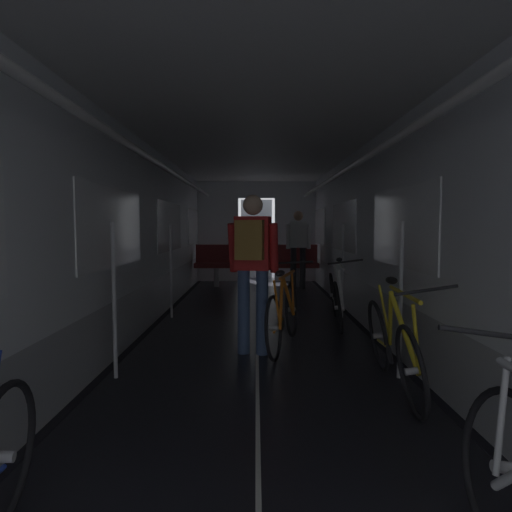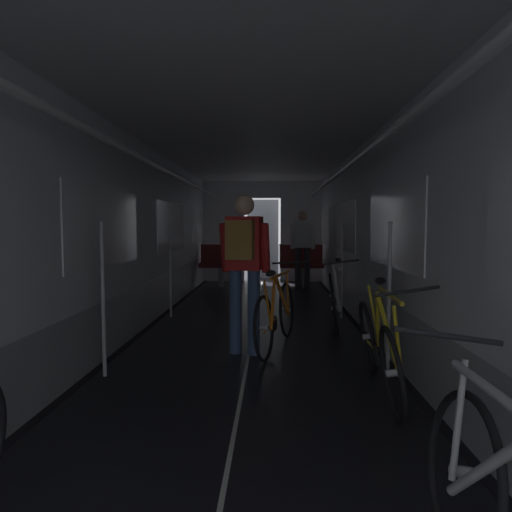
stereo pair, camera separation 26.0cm
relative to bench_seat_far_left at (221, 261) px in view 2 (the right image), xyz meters
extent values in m
cube|color=black|center=(-0.51, -4.82, -0.56)|extent=(0.08, 11.50, 0.01)
cube|color=black|center=(2.31, -4.82, -0.56)|extent=(0.08, 11.50, 0.01)
cube|color=beige|center=(0.90, -4.82, -0.56)|extent=(0.03, 11.27, 0.00)
cube|color=#9EA0A5|center=(-0.61, -4.82, -0.27)|extent=(0.12, 11.50, 0.60)
cube|color=silver|center=(-0.61, -4.82, 0.96)|extent=(0.12, 11.50, 1.85)
cube|color=white|center=(-0.54, -5.40, 0.78)|extent=(0.02, 1.90, 0.80)
cube|color=white|center=(-0.54, -2.52, 0.78)|extent=(0.02, 1.90, 0.80)
cube|color=white|center=(-0.54, 0.35, 0.78)|extent=(0.02, 1.90, 0.80)
cube|color=yellow|center=(-0.54, -4.62, 0.78)|extent=(0.01, 0.20, 0.28)
cylinder|color=white|center=(-0.27, -4.82, 1.53)|extent=(0.07, 11.04, 0.07)
cylinder|color=#B7BABF|center=(-0.37, -5.97, 0.13)|extent=(0.04, 0.04, 1.40)
cylinder|color=#B7BABF|center=(-0.37, -3.37, 0.13)|extent=(0.04, 0.04, 1.40)
cube|color=#9EA0A5|center=(2.41, -4.82, -0.27)|extent=(0.12, 11.50, 0.60)
cube|color=silver|center=(2.41, -4.82, 0.96)|extent=(0.12, 11.50, 1.85)
cube|color=white|center=(2.35, -5.40, 0.78)|extent=(0.02, 1.90, 0.80)
cube|color=white|center=(2.35, -2.52, 0.78)|extent=(0.02, 1.90, 0.80)
cube|color=white|center=(2.35, 0.35, 0.78)|extent=(0.02, 1.90, 0.80)
cube|color=yellow|center=(2.35, -5.08, 0.78)|extent=(0.01, 0.20, 0.28)
cylinder|color=white|center=(2.07, -4.82, 1.53)|extent=(0.07, 11.04, 0.07)
cylinder|color=#B7BABF|center=(2.17, -5.97, 0.13)|extent=(0.04, 0.04, 1.40)
cylinder|color=#B7BABF|center=(2.17, -3.37, 0.13)|extent=(0.04, 0.04, 1.40)
cube|color=silver|center=(-0.05, 0.99, 0.66)|extent=(1.00, 0.12, 2.45)
cube|color=silver|center=(1.85, 0.99, 0.66)|extent=(1.00, 0.12, 2.45)
cube|color=silver|center=(0.90, 0.99, 1.68)|extent=(0.90, 0.12, 0.40)
cube|color=#4C4F54|center=(0.90, 1.69, 0.46)|extent=(0.81, 0.04, 2.05)
cube|color=silver|center=(0.90, -4.82, 1.94)|extent=(3.14, 11.62, 0.12)
cylinder|color=gray|center=(0.00, -0.07, -0.35)|extent=(0.12, 0.12, 0.44)
cube|color=maroon|center=(0.00, -0.07, -0.08)|extent=(0.96, 0.44, 0.10)
cube|color=maroon|center=(0.00, 0.12, 0.17)|extent=(0.96, 0.08, 0.40)
torus|color=gray|center=(-0.43, 0.15, 0.37)|extent=(0.14, 0.14, 0.02)
cylinder|color=gray|center=(1.80, -0.07, -0.35)|extent=(0.12, 0.12, 0.44)
cube|color=maroon|center=(1.80, -0.07, -0.08)|extent=(0.96, 0.44, 0.10)
cube|color=maroon|center=(1.80, 0.12, 0.17)|extent=(0.96, 0.08, 0.40)
torus|color=gray|center=(1.37, 0.15, 0.37)|extent=(0.14, 0.14, 0.02)
torus|color=black|center=(2.05, -3.33, -0.24)|extent=(0.20, 0.68, 0.67)
cylinder|color=#B2B2B7|center=(2.05, -3.33, -0.24)|extent=(0.10, 0.06, 0.06)
torus|color=black|center=(1.93, -4.34, -0.24)|extent=(0.20, 0.68, 0.67)
cylinder|color=#B2B2B7|center=(1.93, -4.34, -0.24)|extent=(0.10, 0.06, 0.06)
cylinder|color=silver|center=(2.00, -4.03, -0.02)|extent=(0.06, 0.55, 0.56)
cylinder|color=silver|center=(2.04, -3.63, -0.02)|extent=(0.14, 0.34, 0.55)
cylinder|color=silver|center=(2.05, -3.88, 0.24)|extent=(0.13, 0.82, 0.04)
cylinder|color=silver|center=(2.07, -3.40, 0.00)|extent=(0.08, 0.17, 0.49)
cylinder|color=silver|center=(2.02, -3.55, -0.26)|extent=(0.08, 0.45, 0.07)
cylinder|color=silver|center=(1.97, -4.32, 0.00)|extent=(0.10, 0.08, 0.49)
cylinder|color=black|center=(1.99, -3.78, -0.28)|extent=(0.05, 0.17, 0.17)
ellipsoid|color=black|center=(2.11, -3.46, 0.30)|extent=(0.12, 0.25, 0.07)
cylinder|color=black|center=(2.01, -4.34, 0.34)|extent=(0.44, 0.07, 0.08)
torus|color=black|center=(2.04, -5.76, -0.24)|extent=(0.17, 0.68, 0.67)
cylinder|color=#B2B2B7|center=(2.04, -5.76, -0.24)|extent=(0.10, 0.05, 0.06)
torus|color=black|center=(1.99, -6.77, -0.24)|extent=(0.17, 0.68, 0.67)
cylinder|color=#B2B2B7|center=(1.99, -6.77, -0.24)|extent=(0.10, 0.05, 0.06)
cylinder|color=yellow|center=(2.04, -6.46, -0.02)|extent=(0.10, 0.54, 0.56)
cylinder|color=yellow|center=(2.06, -6.05, -0.02)|extent=(0.13, 0.34, 0.55)
cylinder|color=yellow|center=(2.09, -6.31, 0.24)|extent=(0.08, 0.82, 0.04)
cylinder|color=yellow|center=(2.08, -5.83, 0.00)|extent=(0.09, 0.17, 0.49)
cylinder|color=yellow|center=(2.03, -5.98, -0.26)|extent=(0.06, 0.45, 0.07)
cylinder|color=yellow|center=(2.03, -6.75, 0.00)|extent=(0.10, 0.09, 0.49)
cylinder|color=black|center=(2.01, -6.20, -0.28)|extent=(0.05, 0.17, 0.17)
ellipsoid|color=black|center=(2.12, -5.88, 0.30)|extent=(0.11, 0.24, 0.07)
cylinder|color=black|center=(2.08, -6.77, 0.34)|extent=(0.44, 0.04, 0.09)
torus|color=black|center=(1.94, -8.01, -0.24)|extent=(0.12, 0.67, 0.67)
cylinder|color=#B2B2B7|center=(1.94, -8.01, -0.24)|extent=(0.10, 0.05, 0.06)
cylinder|color=#ADAFB5|center=(1.92, -8.33, -0.02)|extent=(0.11, 0.54, 0.56)
cylinder|color=#ADAFB5|center=(1.88, -8.48, 0.25)|extent=(0.04, 0.82, 0.04)
cylinder|color=#ADAFB5|center=(1.91, -8.04, 0.00)|extent=(0.09, 0.09, 0.49)
cylinder|color=black|center=(1.87, -8.02, 0.34)|extent=(0.44, 0.02, 0.08)
cylinder|color=#384C75|center=(0.76, -5.21, -0.12)|extent=(0.13, 0.13, 0.90)
cylinder|color=#384C75|center=(0.96, -5.24, -0.12)|extent=(0.13, 0.13, 0.90)
cube|color=red|center=(0.86, -5.22, 0.61)|extent=(0.39, 0.28, 0.56)
cylinder|color=red|center=(0.64, -5.16, 0.56)|extent=(0.12, 0.21, 0.53)
cylinder|color=red|center=(1.08, -5.24, 0.56)|extent=(0.12, 0.21, 0.53)
sphere|color=beige|center=(0.86, -5.22, 1.01)|extent=(0.21, 0.21, 0.21)
cube|color=olive|center=(0.83, -5.39, 0.65)|extent=(0.30, 0.21, 0.40)
torus|color=black|center=(1.07, -5.47, -0.23)|extent=(0.25, 0.67, 0.67)
cylinder|color=#B2B2B7|center=(1.07, -5.47, -0.23)|extent=(0.10, 0.07, 0.06)
torus|color=black|center=(1.33, -4.49, -0.23)|extent=(0.25, 0.67, 0.67)
cylinder|color=#B2B2B7|center=(1.33, -4.49, -0.23)|extent=(0.10, 0.07, 0.06)
cylinder|color=orange|center=(1.26, -4.79, -0.01)|extent=(0.21, 0.52, 0.56)
cylinder|color=orange|center=(1.16, -5.19, -0.01)|extent=(0.09, 0.35, 0.55)
cylinder|color=orange|center=(1.24, -4.95, 0.25)|extent=(0.24, 0.80, 0.04)
cylinder|color=orange|center=(1.10, -5.41, 0.01)|extent=(0.10, 0.16, 0.49)
cylinder|color=orange|center=(1.13, -5.25, -0.26)|extent=(0.14, 0.44, 0.07)
cylinder|color=orange|center=(1.34, -4.52, 0.01)|extent=(0.05, 0.10, 0.49)
cylinder|color=black|center=(1.18, -5.04, -0.28)|extent=(0.07, 0.17, 0.17)
ellipsoid|color=black|center=(1.14, -5.37, 0.31)|extent=(0.15, 0.26, 0.07)
cylinder|color=black|center=(1.37, -4.51, 0.35)|extent=(0.43, 0.14, 0.05)
cylinder|color=#2D2D33|center=(1.90, -0.37, -0.12)|extent=(0.13, 0.13, 0.90)
cylinder|color=#2D2D33|center=(1.70, -0.37, -0.12)|extent=(0.13, 0.13, 0.90)
cube|color=silver|center=(1.80, -0.37, 0.61)|extent=(0.36, 0.22, 0.56)
cylinder|color=silver|center=(2.02, -0.39, 0.56)|extent=(0.09, 0.20, 0.53)
cylinder|color=silver|center=(1.58, -0.39, 0.56)|extent=(0.09, 0.20, 0.53)
sphere|color=tan|center=(1.80, -0.37, 1.01)|extent=(0.21, 0.21, 0.21)
camera|label=1|loc=(0.89, -9.81, 0.79)|focal=30.66mm
camera|label=2|loc=(1.15, -9.80, 0.79)|focal=30.66mm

